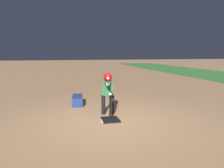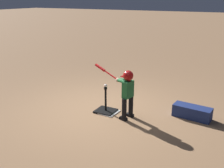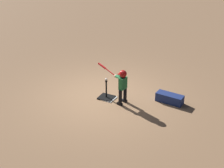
{
  "view_description": "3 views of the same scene",
  "coord_description": "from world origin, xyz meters",
  "px_view_note": "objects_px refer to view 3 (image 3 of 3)",
  "views": [
    {
      "loc": [
        4.89,
        -1.14,
        1.66
      ],
      "look_at": [
        -0.52,
        0.18,
        0.86
      ],
      "focal_mm": 35.0,
      "sensor_mm": 36.0,
      "label": 1
    },
    {
      "loc": [
        -3.02,
        5.04,
        2.62
      ],
      "look_at": [
        -0.33,
        0.03,
        0.72
      ],
      "focal_mm": 42.0,
      "sensor_mm": 36.0,
      "label": 2
    },
    {
      "loc": [
        -4.24,
        7.78,
        4.86
      ],
      "look_at": [
        -0.5,
        0.29,
        0.67
      ],
      "focal_mm": 50.0,
      "sensor_mm": 36.0,
      "label": 3
    }
  ],
  "objects_px": {
    "batter_child": "(122,82)",
    "equipment_bag": "(170,98)",
    "baseball": "(106,79)",
    "batting_tee": "(106,96)"
  },
  "relations": [
    {
      "from": "equipment_bag",
      "to": "baseball",
      "type": "bearing_deg",
      "value": 24.29
    },
    {
      "from": "batting_tee",
      "to": "baseball",
      "type": "height_order",
      "value": "baseball"
    },
    {
      "from": "equipment_bag",
      "to": "batter_child",
      "type": "bearing_deg",
      "value": 33.66
    },
    {
      "from": "batter_child",
      "to": "equipment_bag",
      "type": "relative_size",
      "value": 1.33
    },
    {
      "from": "batter_child",
      "to": "baseball",
      "type": "height_order",
      "value": "batter_child"
    },
    {
      "from": "batting_tee",
      "to": "equipment_bag",
      "type": "relative_size",
      "value": 0.74
    },
    {
      "from": "batting_tee",
      "to": "batter_child",
      "type": "distance_m",
      "value": 0.85
    },
    {
      "from": "batting_tee",
      "to": "baseball",
      "type": "xyz_separation_m",
      "value": [
        0.0,
        -0.0,
        0.59
      ]
    },
    {
      "from": "batter_child",
      "to": "equipment_bag",
      "type": "bearing_deg",
      "value": -151.85
    },
    {
      "from": "baseball",
      "to": "equipment_bag",
      "type": "distance_m",
      "value": 2.06
    }
  ]
}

